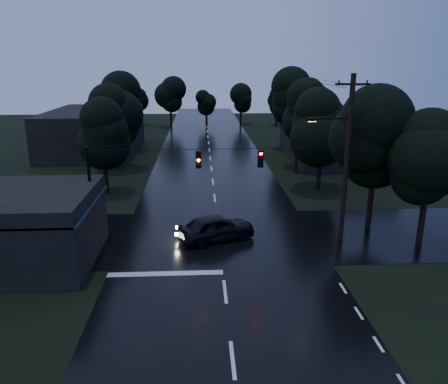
{
  "coord_description": "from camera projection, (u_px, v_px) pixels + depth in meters",
  "views": [
    {
      "loc": [
        -1.06,
        -13.66,
        10.62
      ],
      "look_at": [
        0.36,
        12.52,
        2.76
      ],
      "focal_mm": 35.0,
      "sensor_mm": 36.0,
      "label": 1
    }
  ],
  "objects": [
    {
      "name": "tree_corner_near",
      "position": [
        377.0,
        138.0,
        27.4
      ],
      "size": [
        4.48,
        4.48,
        9.44
      ],
      "color": "black",
      "rests_on": "ground"
    },
    {
      "name": "tree_right_a",
      "position": [
        322.0,
        124.0,
        36.06
      ],
      "size": [
        4.2,
        4.2,
        8.85
      ],
      "color": "black",
      "rests_on": "ground"
    },
    {
      "name": "building_far_left",
      "position": [
        94.0,
        131.0,
        52.99
      ],
      "size": [
        10.0,
        16.0,
        5.0
      ],
      "primitive_type": "cube",
      "color": "black",
      "rests_on": "ground"
    },
    {
      "name": "tree_right_b",
      "position": [
        307.0,
        110.0,
        43.64
      ],
      "size": [
        4.48,
        4.48,
        9.44
      ],
      "color": "black",
      "rests_on": "ground"
    },
    {
      "name": "tree_left_b",
      "position": [
        113.0,
        115.0,
        42.75
      ],
      "size": [
        4.2,
        4.2,
        8.85
      ],
      "color": "black",
      "rests_on": "ground"
    },
    {
      "name": "tree_left_c",
      "position": [
        124.0,
        102.0,
        52.18
      ],
      "size": [
        4.48,
        4.48,
        9.44
      ],
      "color": "black",
      "rests_on": "ground"
    },
    {
      "name": "tree_right_c",
      "position": [
        292.0,
        98.0,
        53.13
      ],
      "size": [
        4.76,
        4.76,
        10.03
      ],
      "color": "black",
      "rests_on": "ground"
    },
    {
      "name": "main_road",
      "position": [
        211.0,
        169.0,
        44.86
      ],
      "size": [
        12.0,
        120.0,
        0.02
      ],
      "primitive_type": "cube",
      "color": "black",
      "rests_on": "ground"
    },
    {
      "name": "ground",
      "position": [
        233.0,
        360.0,
        16.17
      ],
      "size": [
        160.0,
        160.0,
        0.0
      ],
      "primitive_type": "plane",
      "color": "black",
      "rests_on": "ground"
    },
    {
      "name": "cross_street",
      "position": [
        219.0,
        236.0,
        27.65
      ],
      "size": [
        60.0,
        9.0,
        0.02
      ],
      "primitive_type": "cube",
      "color": "black",
      "rests_on": "ground"
    },
    {
      "name": "building_far_right",
      "position": [
        335.0,
        140.0,
        48.78
      ],
      "size": [
        10.0,
        14.0,
        4.4
      ],
      "primitive_type": "cube",
      "color": "black",
      "rests_on": "ground"
    },
    {
      "name": "anchor_pole_left",
      "position": [
        91.0,
        198.0,
        25.44
      ],
      "size": [
        0.18,
        0.18,
        6.0
      ],
      "primitive_type": "cylinder",
      "color": "black",
      "rests_on": "ground"
    },
    {
      "name": "utility_pole_main",
      "position": [
        345.0,
        157.0,
        25.56
      ],
      "size": [
        3.5,
        0.3,
        10.0
      ],
      "color": "black",
      "rests_on": "ground"
    },
    {
      "name": "utility_pole_far",
      "position": [
        297.0,
        134.0,
        42.27
      ],
      "size": [
        2.0,
        0.3,
        7.5
      ],
      "color": "black",
      "rests_on": "ground"
    },
    {
      "name": "car",
      "position": [
        216.0,
        228.0,
        26.85
      ],
      "size": [
        5.14,
        3.57,
        1.63
      ],
      "primitive_type": "imported",
      "rotation": [
        0.0,
        0.0,
        1.96
      ],
      "color": "black",
      "rests_on": "ground"
    },
    {
      "name": "tree_corner_far",
      "position": [
        430.0,
        160.0,
        24.85
      ],
      "size": [
        3.92,
        3.92,
        8.26
      ],
      "color": "black",
      "rests_on": "ground"
    },
    {
      "name": "span_signals",
      "position": [
        229.0,
        158.0,
        25.2
      ],
      "size": [
        15.0,
        0.37,
        1.12
      ],
      "color": "black",
      "rests_on": "ground"
    },
    {
      "name": "tree_left_a",
      "position": [
        102.0,
        131.0,
        35.24
      ],
      "size": [
        3.92,
        3.92,
        8.26
      ],
      "color": "black",
      "rests_on": "ground"
    }
  ]
}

